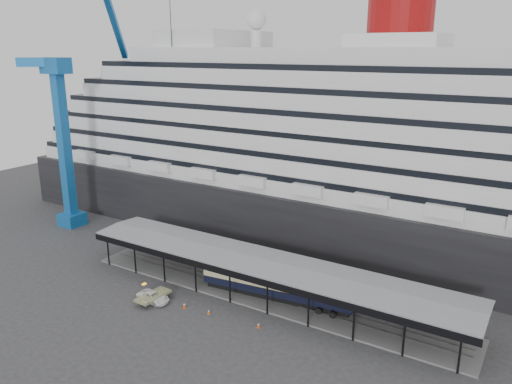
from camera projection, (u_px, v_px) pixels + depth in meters
ground at (245, 311)px, 64.58m from camera, size 200.00×200.00×0.00m
cruise_ship at (346, 135)px, 85.61m from camera, size 130.00×30.00×43.90m
platform_canopy at (264, 280)px, 68.01m from camera, size 56.00×9.18×5.30m
crane_blue at (68, 121)px, 90.54m from camera, size 22.63×19.19×47.60m
port_truck at (153, 297)px, 66.82m from camera, size 4.90×2.49×1.33m
pullman_carriage at (277, 282)px, 66.94m from camera, size 21.52×5.12×20.96m
traffic_cone_left at (184, 305)px, 65.17m from camera, size 0.49×0.49×0.82m
traffic_cone_mid at (209, 311)px, 63.76m from camera, size 0.43×0.43×0.67m
traffic_cone_right at (259, 325)px, 60.62m from camera, size 0.40×0.40×0.66m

